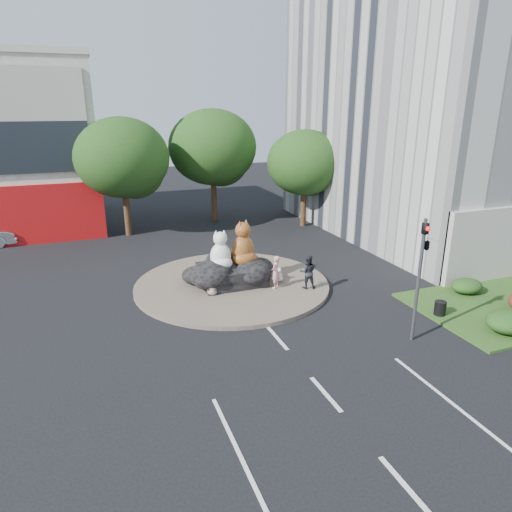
{
  "coord_description": "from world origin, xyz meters",
  "views": [
    {
      "loc": [
        -6.6,
        -11.07,
        8.95
      ],
      "look_at": [
        0.79,
        8.56,
        2.0
      ],
      "focal_mm": 32.0,
      "sensor_mm": 36.0,
      "label": 1
    }
  ],
  "objects_px": {
    "cat_tabby": "(243,243)",
    "pedestrian_dark": "(308,272)",
    "litter_bin": "(440,308)",
    "kitten_calico": "(212,286)",
    "pedestrian_pink": "(276,272)",
    "cat_white": "(220,250)",
    "kitten_white": "(279,274)"
  },
  "relations": [
    {
      "from": "cat_tabby",
      "to": "pedestrian_dark",
      "type": "bearing_deg",
      "value": -65.43
    },
    {
      "from": "litter_bin",
      "to": "kitten_calico",
      "type": "bearing_deg",
      "value": 147.96
    },
    {
      "from": "pedestrian_pink",
      "to": "pedestrian_dark",
      "type": "distance_m",
      "value": 1.6
    },
    {
      "from": "litter_bin",
      "to": "cat_white",
      "type": "bearing_deg",
      "value": 141.1
    },
    {
      "from": "kitten_white",
      "to": "litter_bin",
      "type": "height_order",
      "value": "kitten_white"
    },
    {
      "from": "cat_tabby",
      "to": "kitten_calico",
      "type": "relative_size",
      "value": 2.63
    },
    {
      "from": "kitten_white",
      "to": "litter_bin",
      "type": "xyz_separation_m",
      "value": [
        5.13,
        -6.08,
        -0.14
      ]
    },
    {
      "from": "kitten_calico",
      "to": "pedestrian_pink",
      "type": "height_order",
      "value": "pedestrian_pink"
    },
    {
      "from": "pedestrian_dark",
      "to": "litter_bin",
      "type": "distance_m",
      "value": 6.31
    },
    {
      "from": "kitten_white",
      "to": "pedestrian_dark",
      "type": "bearing_deg",
      "value": -65.39
    },
    {
      "from": "pedestrian_pink",
      "to": "cat_white",
      "type": "bearing_deg",
      "value": -71.75
    },
    {
      "from": "pedestrian_dark",
      "to": "litter_bin",
      "type": "height_order",
      "value": "pedestrian_dark"
    },
    {
      "from": "pedestrian_pink",
      "to": "pedestrian_dark",
      "type": "xyz_separation_m",
      "value": [
        1.49,
        -0.58,
        0.01
      ]
    },
    {
      "from": "cat_white",
      "to": "kitten_white",
      "type": "distance_m",
      "value": 3.4
    },
    {
      "from": "pedestrian_pink",
      "to": "pedestrian_dark",
      "type": "height_order",
      "value": "pedestrian_dark"
    },
    {
      "from": "pedestrian_pink",
      "to": "kitten_white",
      "type": "bearing_deg",
      "value": -167.88
    },
    {
      "from": "pedestrian_pink",
      "to": "litter_bin",
      "type": "distance_m",
      "value": 7.77
    },
    {
      "from": "cat_white",
      "to": "kitten_calico",
      "type": "xyz_separation_m",
      "value": [
        -0.76,
        -0.99,
        -1.46
      ]
    },
    {
      "from": "cat_white",
      "to": "pedestrian_pink",
      "type": "height_order",
      "value": "cat_white"
    },
    {
      "from": "kitten_white",
      "to": "pedestrian_pink",
      "type": "xyz_separation_m",
      "value": [
        -0.54,
        -0.81,
        0.47
      ]
    },
    {
      "from": "pedestrian_pink",
      "to": "litter_bin",
      "type": "xyz_separation_m",
      "value": [
        5.67,
        -5.28,
        -0.61
      ]
    },
    {
      "from": "kitten_calico",
      "to": "cat_white",
      "type": "bearing_deg",
      "value": 99.7
    },
    {
      "from": "cat_tabby",
      "to": "pedestrian_pink",
      "type": "relative_size",
      "value": 1.41
    },
    {
      "from": "kitten_white",
      "to": "litter_bin",
      "type": "distance_m",
      "value": 7.96
    },
    {
      "from": "cat_tabby",
      "to": "pedestrian_pink",
      "type": "height_order",
      "value": "cat_tabby"
    },
    {
      "from": "kitten_white",
      "to": "pedestrian_dark",
      "type": "relative_size",
      "value": 0.43
    },
    {
      "from": "kitten_calico",
      "to": "litter_bin",
      "type": "relative_size",
      "value": 1.44
    },
    {
      "from": "kitten_calico",
      "to": "pedestrian_pink",
      "type": "bearing_deg",
      "value": 42.17
    },
    {
      "from": "kitten_calico",
      "to": "pedestrian_pink",
      "type": "distance_m",
      "value": 3.26
    },
    {
      "from": "cat_tabby",
      "to": "litter_bin",
      "type": "relative_size",
      "value": 3.78
    },
    {
      "from": "kitten_calico",
      "to": "kitten_white",
      "type": "height_order",
      "value": "kitten_calico"
    },
    {
      "from": "kitten_white",
      "to": "pedestrian_dark",
      "type": "xyz_separation_m",
      "value": [
        0.96,
        -1.39,
        0.49
      ]
    }
  ]
}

